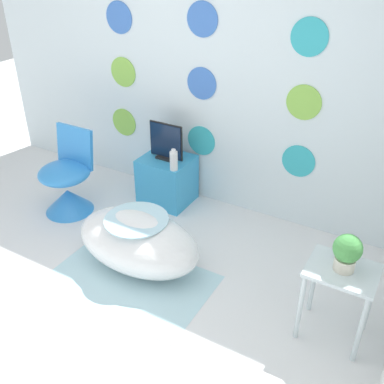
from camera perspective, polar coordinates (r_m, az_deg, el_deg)
ground_plane at (r=3.29m, az=-15.89°, el=-16.06°), size 12.00×12.00×0.00m
wall_back_dotted at (r=4.01m, az=1.85°, el=15.69°), size 4.86×0.05×2.60m
rug at (r=3.53m, az=-7.70°, el=-10.94°), size 1.21×0.77×0.01m
bathtub at (r=3.52m, az=-6.86°, el=-6.25°), size 1.04×0.60×0.46m
chair at (r=4.32m, az=-15.57°, el=0.80°), size 0.47×0.47×0.78m
tv_cabinet at (r=4.33m, az=-3.18°, el=1.58°), size 0.47×0.42×0.46m
tv at (r=4.16m, az=-3.31°, el=6.24°), size 0.34×0.12×0.35m
vase at (r=3.98m, az=-2.34°, el=4.02°), size 0.07×0.07×0.20m
side_table at (r=2.98m, az=18.27°, el=-10.99°), size 0.42×0.34×0.55m
potted_plant_left at (r=2.82m, az=19.09°, el=-7.16°), size 0.17×0.17×0.24m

